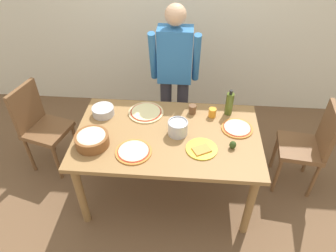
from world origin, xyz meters
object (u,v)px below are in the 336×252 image
cup_small_brown (192,109)px  avocado (233,145)px  mixing_bowl_steel (103,111)px  steel_pot (178,128)px  olive_oil_bottle (229,104)px  cup_orange (212,113)px  pizza_cooked_on_tray (134,151)px  pizza_second_cooked (237,128)px  dining_table (168,142)px  chair_wooden_left (40,124)px  plate_with_slice (202,149)px  person_cook (175,72)px  popcorn_bowl (92,139)px  chair_wooden_right (310,144)px  pizza_raw_on_board (146,112)px

cup_small_brown → avocado: (0.34, -0.45, -0.01)m
mixing_bowl_steel → steel_pot: 0.74m
mixing_bowl_steel → olive_oil_bottle: olive_oil_bottle is taller
steel_pot → cup_orange: 0.41m
pizza_cooked_on_tray → pizza_second_cooked: size_ratio=1.07×
dining_table → chair_wooden_left: (-1.32, 0.30, -0.13)m
chair_wooden_left → cup_orange: (1.71, -0.02, 0.26)m
plate_with_slice → mixing_bowl_steel: (-0.91, 0.40, 0.03)m
person_cook → popcorn_bowl: bearing=-123.6°
chair_wooden_left → olive_oil_bottle: 1.89m
person_cook → pizza_second_cooked: 0.89m
dining_table → olive_oil_bottle: bearing=32.0°
person_cook → dining_table: bearing=-90.9°
popcorn_bowl → mixing_bowl_steel: 0.41m
chair_wooden_right → cup_orange: chair_wooden_right is taller
avocado → pizza_raw_on_board: bearing=151.8°
pizza_raw_on_board → olive_oil_bottle: olive_oil_bottle is taller
plate_with_slice → cup_orange: size_ratio=3.06×
pizza_second_cooked → avocado: bearing=-103.7°
dining_table → olive_oil_bottle: size_ratio=6.25×
pizza_raw_on_board → pizza_second_cooked: size_ratio=1.19×
pizza_raw_on_board → popcorn_bowl: popcorn_bowl is taller
person_cook → pizza_cooked_on_tray: person_cook is taller
pizza_raw_on_board → olive_oil_bottle: (0.77, 0.05, 0.10)m
chair_wooden_left → mixing_bowl_steel: size_ratio=4.75×
olive_oil_bottle → steel_pot: (-0.45, -0.32, -0.05)m
person_cook → pizza_raw_on_board: bearing=-116.6°
plate_with_slice → popcorn_bowl: size_ratio=0.93×
chair_wooden_left → plate_with_slice: size_ratio=3.65×
cup_small_brown → plate_with_slice: bearing=-80.1°
steel_pot → avocado: 0.48m
chair_wooden_left → avocado: (1.86, -0.43, 0.25)m
chair_wooden_left → cup_small_brown: bearing=0.6°
dining_table → pizza_second_cooked: pizza_second_cooked is taller
pizza_raw_on_board → mixing_bowl_steel: bearing=-172.4°
cup_orange → avocado: 0.44m
pizza_raw_on_board → person_cook: bearing=63.4°
dining_table → pizza_cooked_on_tray: size_ratio=5.38×
chair_wooden_right → pizza_raw_on_board: (-1.55, 0.07, 0.23)m
pizza_cooked_on_tray → steel_pot: bearing=37.0°
olive_oil_bottle → avocado: (0.00, -0.47, -0.08)m
chair_wooden_right → pizza_second_cooked: bearing=-172.2°
dining_table → person_cook: size_ratio=0.99×
dining_table → cup_orange: 0.50m
dining_table → cup_orange: cup_orange is taller
steel_pot → cup_small_brown: (0.12, 0.30, -0.02)m
cup_small_brown → pizza_second_cooked: bearing=-26.8°
cup_small_brown → person_cook: bearing=114.1°
dining_table → pizza_raw_on_board: pizza_raw_on_board is taller
person_cook → cup_small_brown: size_ratio=19.06×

